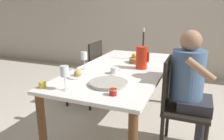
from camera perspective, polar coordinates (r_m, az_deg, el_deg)
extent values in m
plane|color=beige|center=(2.70, 2.32, -14.39)|extent=(20.00, 20.00, 0.00)
cube|color=beige|center=(4.60, 12.67, 14.80)|extent=(10.00, 0.06, 2.60)
cube|color=white|center=(2.42, 2.51, 0.25)|extent=(0.92, 1.90, 0.03)
cylinder|color=brown|center=(2.04, -17.70, -14.92)|extent=(0.07, 0.07, 0.69)
cylinder|color=brown|center=(3.46, 1.06, -1.14)|extent=(0.07, 0.07, 0.69)
cylinder|color=brown|center=(3.27, 14.34, -2.66)|extent=(0.07, 0.07, 0.69)
cylinder|color=black|center=(2.48, 22.98, -13.24)|extent=(0.04, 0.04, 0.42)
cylinder|color=black|center=(2.48, 14.26, -12.30)|extent=(0.04, 0.04, 0.42)
cylinder|color=black|center=(2.16, 12.81, -16.74)|extent=(0.04, 0.04, 0.42)
cube|color=black|center=(2.21, 18.80, -9.87)|extent=(0.42, 0.42, 0.03)
cube|color=black|center=(2.13, 14.09, -3.20)|extent=(0.03, 0.39, 0.47)
cylinder|color=black|center=(3.18, -11.80, -5.68)|extent=(0.04, 0.04, 0.42)
cylinder|color=black|center=(3.47, -8.45, -3.63)|extent=(0.04, 0.04, 0.42)
cylinder|color=black|center=(3.00, -5.84, -6.75)|extent=(0.04, 0.04, 0.42)
cylinder|color=black|center=(3.31, -2.88, -4.47)|extent=(0.04, 0.04, 0.42)
cube|color=black|center=(3.16, -7.39, -1.25)|extent=(0.42, 0.42, 0.03)
cube|color=black|center=(3.01, -4.26, 2.85)|extent=(0.03, 0.39, 0.47)
cylinder|color=#33333D|center=(2.41, 22.06, -13.58)|extent=(0.09, 0.09, 0.45)
cylinder|color=#33333D|center=(2.27, 22.01, -15.51)|extent=(0.09, 0.09, 0.45)
cube|color=#33333D|center=(2.22, 20.82, -8.24)|extent=(0.30, 0.34, 0.11)
cylinder|color=#4C6B93|center=(2.12, 19.13, -1.19)|extent=(0.30, 0.30, 0.46)
sphere|color=#A37556|center=(2.06, 19.94, 7.23)|extent=(0.19, 0.19, 0.19)
cylinder|color=#A37556|center=(1.89, 22.08, 0.07)|extent=(0.25, 0.06, 0.20)
cylinder|color=red|center=(2.38, 7.74, 3.20)|extent=(0.12, 0.12, 0.24)
cube|color=red|center=(2.36, 9.44, 3.33)|extent=(0.02, 0.02, 0.11)
cone|color=red|center=(2.37, 6.67, 5.60)|extent=(0.04, 0.04, 0.04)
cylinder|color=white|center=(2.37, -7.20, 0.18)|extent=(0.06, 0.06, 0.00)
cylinder|color=white|center=(2.35, -7.25, 1.50)|extent=(0.01, 0.01, 0.11)
cylinder|color=white|center=(2.33, -7.33, 3.76)|extent=(0.07, 0.07, 0.08)
cylinder|color=white|center=(1.81, -12.02, -5.08)|extent=(0.06, 0.06, 0.00)
cylinder|color=white|center=(1.79, -12.13, -3.32)|extent=(0.01, 0.01, 0.11)
cylinder|color=white|center=(1.76, -12.32, -0.27)|extent=(0.07, 0.07, 0.09)
cylinder|color=gold|center=(1.77, -12.28, -0.87)|extent=(0.05, 0.05, 0.05)
cylinder|color=white|center=(2.20, 0.69, -0.88)|extent=(0.14, 0.14, 0.01)
cylinder|color=white|center=(2.19, 0.69, -0.06)|extent=(0.08, 0.08, 0.06)
cube|color=white|center=(2.17, 1.88, -0.12)|extent=(0.01, 0.01, 0.03)
cylinder|color=#B7B2A8|center=(1.89, -0.89, -3.64)|extent=(0.33, 0.33, 0.02)
cylinder|color=#B7B2A8|center=(1.88, -0.89, -3.21)|extent=(0.33, 0.33, 0.01)
cylinder|color=white|center=(2.12, -8.86, -1.64)|extent=(0.20, 0.20, 0.01)
sphere|color=tan|center=(2.11, -8.90, -0.87)|extent=(0.07, 0.07, 0.07)
cylinder|color=gold|center=(1.90, -17.71, -3.74)|extent=(0.06, 0.06, 0.05)
cylinder|color=gold|center=(1.89, -17.77, -3.13)|extent=(0.06, 0.06, 0.01)
cylinder|color=#A81E1E|center=(1.66, 0.28, -5.77)|extent=(0.06, 0.06, 0.05)
cylinder|color=gold|center=(1.66, 0.28, -5.08)|extent=(0.06, 0.06, 0.01)
cylinder|color=#9E6B3D|center=(2.65, 6.79, 2.53)|extent=(0.21, 0.21, 0.06)
sphere|color=gold|center=(2.62, 7.70, 3.43)|extent=(0.07, 0.07, 0.07)
sphere|color=gold|center=(2.66, 5.89, 3.67)|extent=(0.07, 0.07, 0.07)
cylinder|color=black|center=(2.82, 8.00, 2.84)|extent=(0.06, 0.06, 0.01)
cylinder|color=black|center=(2.79, 8.14, 6.36)|extent=(0.02, 0.02, 0.34)
cylinder|color=beige|center=(2.76, 8.30, 10.33)|extent=(0.02, 0.02, 0.05)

